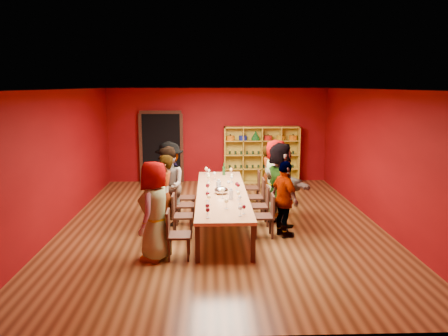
{
  "coord_description": "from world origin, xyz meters",
  "views": [
    {
      "loc": [
        -0.27,
        -9.45,
        3.09
      ],
      "look_at": [
        0.07,
        0.72,
        1.15
      ],
      "focal_mm": 35.0,
      "sensor_mm": 36.0,
      "label": 1
    }
  ],
  "objects_px": {
    "tasting_table": "(222,194)",
    "person_right_4": "(268,175)",
    "chair_person_left_2": "(181,202)",
    "chair_person_right_3": "(259,195)",
    "person_left_2": "(168,186)",
    "chair_person_left_1": "(179,213)",
    "chair_person_right_4": "(255,186)",
    "wine_bottle": "(224,170)",
    "chair_person_left_3": "(183,195)",
    "chair_person_left_0": "(174,232)",
    "shelving_unit": "(261,152)",
    "person_left_3": "(170,179)",
    "chair_person_right_2": "(263,203)",
    "person_right_3": "(275,178)",
    "spittoon_bowl": "(221,190)",
    "chair_person_right_1": "(267,213)",
    "person_left_1": "(164,196)",
    "person_left_0": "(155,211)",
    "person_right_2": "(280,184)",
    "person_right_1": "(285,199)"
  },
  "relations": [
    {
      "from": "tasting_table",
      "to": "person_right_4",
      "type": "relative_size",
      "value": 2.9
    },
    {
      "from": "person_left_2",
      "to": "chair_person_left_1",
      "type": "bearing_deg",
      "value": -3.21
    },
    {
      "from": "chair_person_left_1",
      "to": "spittoon_bowl",
      "type": "bearing_deg",
      "value": 33.63
    },
    {
      "from": "chair_person_left_2",
      "to": "wine_bottle",
      "type": "relative_size",
      "value": 2.73
    },
    {
      "from": "chair_person_left_3",
      "to": "person_right_4",
      "type": "bearing_deg",
      "value": 23.57
    },
    {
      "from": "chair_person_left_1",
      "to": "tasting_table",
      "type": "bearing_deg",
      "value": 40.37
    },
    {
      "from": "chair_person_left_0",
      "to": "chair_person_left_3",
      "type": "bearing_deg",
      "value": 90.0
    },
    {
      "from": "chair_person_left_3",
      "to": "chair_person_right_4",
      "type": "xyz_separation_m",
      "value": [
        1.82,
        0.95,
        0.0
      ]
    },
    {
      "from": "shelving_unit",
      "to": "tasting_table",
      "type": "bearing_deg",
      "value": -107.92
    },
    {
      "from": "person_left_1",
      "to": "chair_person_right_4",
      "type": "bearing_deg",
      "value": 146.23
    },
    {
      "from": "chair_person_left_0",
      "to": "person_right_4",
      "type": "height_order",
      "value": "person_right_4"
    },
    {
      "from": "chair_person_left_0",
      "to": "person_left_1",
      "type": "height_order",
      "value": "person_left_1"
    },
    {
      "from": "person_left_0",
      "to": "person_right_3",
      "type": "relative_size",
      "value": 0.98
    },
    {
      "from": "chair_person_left_0",
      "to": "chair_person_left_3",
      "type": "distance_m",
      "value": 2.66
    },
    {
      "from": "chair_person_left_0",
      "to": "chair_person_left_3",
      "type": "height_order",
      "value": "same"
    },
    {
      "from": "person_right_2",
      "to": "wine_bottle",
      "type": "xyz_separation_m",
      "value": [
        -1.19,
        1.9,
        -0.06
      ]
    },
    {
      "from": "shelving_unit",
      "to": "chair_person_left_3",
      "type": "distance_m",
      "value": 4.31
    },
    {
      "from": "person_left_1",
      "to": "chair_person_left_3",
      "type": "height_order",
      "value": "person_left_1"
    },
    {
      "from": "person_left_1",
      "to": "chair_person_right_3",
      "type": "xyz_separation_m",
      "value": [
        2.12,
        1.47,
        -0.36
      ]
    },
    {
      "from": "chair_person_right_1",
      "to": "person_right_1",
      "type": "height_order",
      "value": "person_right_1"
    },
    {
      "from": "chair_person_left_0",
      "to": "chair_person_left_3",
      "type": "relative_size",
      "value": 1.0
    },
    {
      "from": "chair_person_left_0",
      "to": "person_left_0",
      "type": "height_order",
      "value": "person_left_0"
    },
    {
      "from": "shelving_unit",
      "to": "chair_person_right_4",
      "type": "bearing_deg",
      "value": -100.39
    },
    {
      "from": "shelving_unit",
      "to": "chair_person_left_2",
      "type": "distance_m",
      "value": 4.88
    },
    {
      "from": "tasting_table",
      "to": "person_left_1",
      "type": "relative_size",
      "value": 2.64
    },
    {
      "from": "person_left_2",
      "to": "person_right_4",
      "type": "distance_m",
      "value": 2.95
    },
    {
      "from": "chair_person_right_3",
      "to": "spittoon_bowl",
      "type": "height_order",
      "value": "spittoon_bowl"
    },
    {
      "from": "chair_person_right_4",
      "to": "wine_bottle",
      "type": "bearing_deg",
      "value": 168.66
    },
    {
      "from": "chair_person_right_1",
      "to": "spittoon_bowl",
      "type": "xyz_separation_m",
      "value": [
        -0.93,
        0.68,
        0.33
      ]
    },
    {
      "from": "person_left_3",
      "to": "chair_person_right_2",
      "type": "height_order",
      "value": "person_left_3"
    },
    {
      "from": "chair_person_left_1",
      "to": "person_right_3",
      "type": "height_order",
      "value": "person_right_3"
    },
    {
      "from": "shelving_unit",
      "to": "wine_bottle",
      "type": "bearing_deg",
      "value": -117.27
    },
    {
      "from": "person_right_3",
      "to": "wine_bottle",
      "type": "height_order",
      "value": "person_right_3"
    },
    {
      "from": "person_left_2",
      "to": "chair_person_right_2",
      "type": "bearing_deg",
      "value": 63.96
    },
    {
      "from": "tasting_table",
      "to": "wine_bottle",
      "type": "xyz_separation_m",
      "value": [
        0.11,
        1.82,
        0.18
      ]
    },
    {
      "from": "person_right_4",
      "to": "chair_person_right_2",
      "type": "bearing_deg",
      "value": 171.86
    },
    {
      "from": "chair_person_right_1",
      "to": "wine_bottle",
      "type": "bearing_deg",
      "value": 106.6
    },
    {
      "from": "tasting_table",
      "to": "chair_person_right_3",
      "type": "distance_m",
      "value": 1.17
    },
    {
      "from": "person_left_1",
      "to": "chair_person_left_3",
      "type": "xyz_separation_m",
      "value": [
        0.3,
        1.49,
        -0.36
      ]
    },
    {
      "from": "chair_person_right_1",
      "to": "person_left_1",
      "type": "bearing_deg",
      "value": 177.7
    },
    {
      "from": "person_left_2",
      "to": "spittoon_bowl",
      "type": "distance_m",
      "value": 1.21
    },
    {
      "from": "person_left_3",
      "to": "chair_person_left_3",
      "type": "bearing_deg",
      "value": 75.93
    },
    {
      "from": "person_left_2",
      "to": "person_right_4",
      "type": "relative_size",
      "value": 1.13
    },
    {
      "from": "chair_person_left_2",
      "to": "chair_person_right_3",
      "type": "height_order",
      "value": "same"
    },
    {
      "from": "chair_person_left_2",
      "to": "chair_person_left_3",
      "type": "relative_size",
      "value": 1.0
    },
    {
      "from": "shelving_unit",
      "to": "person_left_2",
      "type": "bearing_deg",
      "value": -121.28
    },
    {
      "from": "shelving_unit",
      "to": "spittoon_bowl",
      "type": "relative_size",
      "value": 7.77
    },
    {
      "from": "spittoon_bowl",
      "to": "wine_bottle",
      "type": "relative_size",
      "value": 0.95
    },
    {
      "from": "chair_person_left_2",
      "to": "wine_bottle",
      "type": "xyz_separation_m",
      "value": [
        1.02,
        1.78,
        0.38
      ]
    },
    {
      "from": "person_left_0",
      "to": "chair_person_right_3",
      "type": "distance_m",
      "value": 3.44
    }
  ]
}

